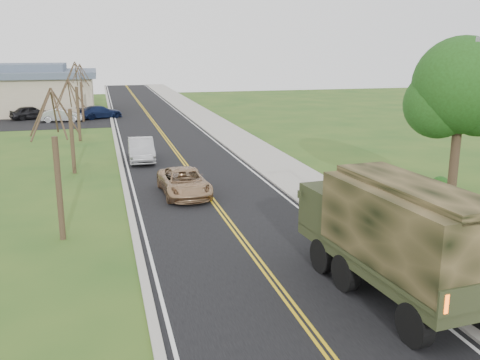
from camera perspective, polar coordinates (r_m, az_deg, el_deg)
name	(u,v)px	position (r m, az deg, el deg)	size (l,w,h in m)	color
ground	(321,345)	(14.78, 8.63, -16.98)	(160.00, 160.00, 0.00)	#264D19
road	(158,127)	(52.38, -8.79, 5.57)	(8.00, 120.00, 0.01)	black
curb_right	(200,125)	(52.95, -4.30, 5.84)	(0.30, 120.00, 0.12)	#9E998E
sidewalk_right	(217,125)	(53.28, -2.44, 5.91)	(3.20, 120.00, 0.10)	#9E998E
curb_left	(113,129)	(52.13, -13.35, 5.36)	(0.30, 120.00, 0.10)	#9E998E
leafy_tree	(461,93)	(27.07, 22.51, 8.58)	(4.83, 4.50, 8.10)	#38281C
bare_tree_a	(58,176)	(22.20, -18.86, 0.39)	(1.93, 2.26, 6.08)	#38281C
bare_tree_b	(72,133)	(34.00, -17.53, 4.76)	(1.83, 2.14, 5.73)	#38281C
bare_tree_c	(78,107)	(45.86, -16.92, 7.43)	(2.04, 2.39, 6.42)	#38281C
bare_tree_d	(82,97)	(57.82, -16.52, 8.48)	(1.88, 2.20, 5.91)	#38281C
commercial_building	(4,90)	(68.57, -23.91, 8.77)	(25.50, 21.50, 5.65)	tan
military_truck	(396,230)	(16.89, 16.31, -5.17)	(3.32, 7.85, 3.81)	black
suv_champagne	(184,182)	(28.07, -5.99, -0.24)	(2.28, 4.95, 1.38)	#A5815D
sedan_silver	(141,150)	(36.93, -10.49, 3.19)	(1.64, 4.71, 1.55)	#A9AAAE
lot_car_dark	(31,113)	(61.73, -21.38, 6.72)	(1.72, 4.28, 1.46)	black
lot_car_silver	(62,115)	(58.58, -18.50, 6.57)	(1.46, 4.19, 1.38)	silver
lot_car_navy	(100,112)	(60.29, -14.70, 7.03)	(1.94, 4.76, 1.38)	#101B3D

